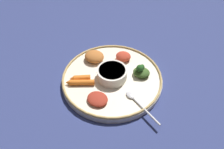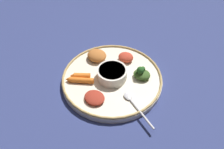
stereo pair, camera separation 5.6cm
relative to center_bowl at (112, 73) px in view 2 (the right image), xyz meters
The scene contains 11 objects.
ground_plane 0.04m from the center_bowl, ahead, with size 2.40×2.40×0.00m, color navy.
platter 0.03m from the center_bowl, ahead, with size 0.35×0.35×0.02m, color beige.
platter_rim 0.02m from the center_bowl, ahead, with size 0.35×0.35×0.01m, color tan.
center_bowl is the anchor object (origin of this frame).
spoon 0.14m from the center_bowl, 150.74° to the right, with size 0.14×0.09×0.01m.
greens_pile 0.10m from the center_bowl, 90.17° to the right, with size 0.07×0.07×0.05m.
carrot_near_spoon 0.11m from the center_bowl, 89.17° to the left, with size 0.02×0.07×0.02m.
carrot_outer 0.11m from the center_bowl, 100.29° to the left, with size 0.03×0.10×0.02m.
mound_berbere_red 0.10m from the center_bowl, 30.74° to the right, with size 0.06×0.05×0.03m, color #B73D28.
mound_beet 0.11m from the center_bowl, 149.26° to the left, with size 0.07×0.06×0.02m, color maroon.
mound_chickpea 0.11m from the center_bowl, 29.26° to the left, with size 0.07×0.06×0.03m, color #B2662D.
Camera 2 is at (-0.57, 0.01, 0.63)m, focal length 38.12 mm.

